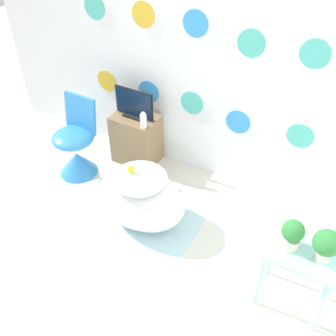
{
  "coord_description": "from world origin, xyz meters",
  "views": [
    {
      "loc": [
        1.46,
        -1.15,
        2.75
      ],
      "look_at": [
        0.3,
        0.91,
        0.78
      ],
      "focal_mm": 42.0,
      "sensor_mm": 36.0,
      "label": 1
    }
  ],
  "objects": [
    {
      "name": "bathtub",
      "position": [
        -0.01,
        0.95,
        0.27
      ],
      "size": [
        0.85,
        0.59,
        0.53
      ],
      "color": "white",
      "rests_on": "ground_plane"
    },
    {
      "name": "tv_cabinet",
      "position": [
        -0.54,
        1.69,
        0.28
      ],
      "size": [
        0.47,
        0.34,
        0.56
      ],
      "color": "#8E704C",
      "rests_on": "ground_plane"
    },
    {
      "name": "potted_plant_left",
      "position": [
        1.33,
        0.8,
        0.7
      ],
      "size": [
        0.16,
        0.16,
        0.24
      ],
      "color": "beige",
      "rests_on": "side_table"
    },
    {
      "name": "tv",
      "position": [
        -0.54,
        1.69,
        0.7
      ],
      "size": [
        0.44,
        0.12,
        0.31
      ],
      "color": "black",
      "rests_on": "tv_cabinet"
    },
    {
      "name": "rubber_duck",
      "position": [
        -0.1,
        0.96,
        0.57
      ],
      "size": [
        0.06,
        0.07,
        0.08
      ],
      "color": "yellow",
      "rests_on": "bathtub"
    },
    {
      "name": "potted_plant_right",
      "position": [
        1.55,
        0.8,
        0.72
      ],
      "size": [
        0.19,
        0.19,
        0.26
      ],
      "color": "beige",
      "rests_on": "side_table"
    },
    {
      "name": "ground_plane",
      "position": [
        0.0,
        0.0,
        0.0
      ],
      "size": [
        12.0,
        12.0,
        0.0
      ],
      "primitive_type": "plane",
      "color": "silver"
    },
    {
      "name": "vase",
      "position": [
        -0.35,
        1.57,
        0.64
      ],
      "size": [
        0.07,
        0.07,
        0.17
      ],
      "color": "white",
      "rests_on": "tv_cabinet"
    },
    {
      "name": "rug",
      "position": [
        -0.01,
        0.87,
        0.0
      ],
      "size": [
        1.08,
        0.92,
        0.01
      ],
      "color": "silver",
      "rests_on": "ground_plane"
    },
    {
      "name": "chair",
      "position": [
        -0.97,
        1.21,
        0.28
      ],
      "size": [
        0.43,
        0.43,
        0.84
      ],
      "color": "#338CE0",
      "rests_on": "ground_plane"
    },
    {
      "name": "side_table",
      "position": [
        1.44,
        0.79,
        0.46
      ],
      "size": [
        0.49,
        0.36,
        0.57
      ],
      "color": "#99E0D8",
      "rests_on": "ground_plane"
    },
    {
      "name": "wall_back_dotted",
      "position": [
        0.0,
        1.91,
        1.3
      ],
      "size": [
        4.71,
        0.05,
        2.6
      ],
      "color": "white",
      "rests_on": "ground_plane"
    }
  ]
}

